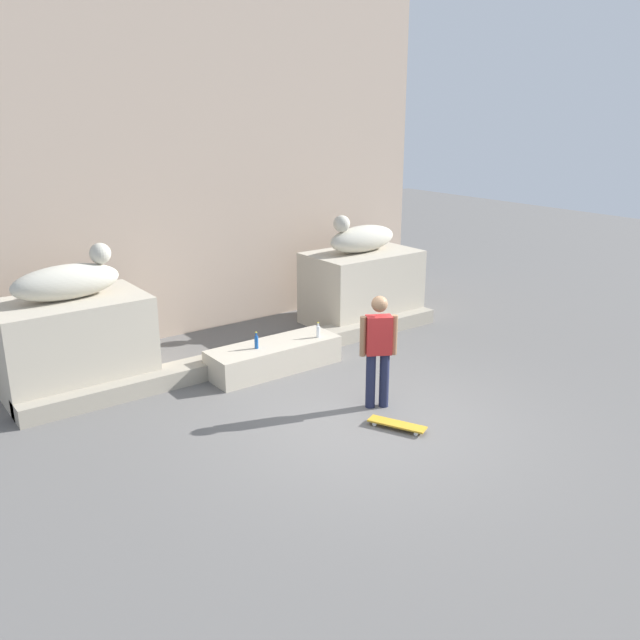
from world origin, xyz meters
The scene contains 12 objects.
ground_plane centered at (0.00, 0.00, 0.00)m, with size 40.00×40.00×0.00m, color #605E5B.
facade_wall centered at (0.00, 5.25, 3.26)m, with size 10.46×0.60×6.51m, color tan.
pedestal_left centered at (-2.85, 3.54, 0.72)m, with size 2.18×1.40×1.43m, color #B7AD99.
pedestal_right centered at (2.85, 3.54, 0.72)m, with size 2.18×1.40×1.43m, color #B7AD99.
statue_reclining_left centered at (-2.82, 3.55, 1.72)m, with size 1.62×0.63×0.78m.
statue_reclining_right centered at (2.82, 3.54, 1.72)m, with size 1.63×0.65×0.78m.
ledge_block centered at (0.00, 2.38, 0.23)m, with size 2.24×0.76×0.46m, color #B7AD99.
skater centered at (0.41, 0.28, 0.92)m, with size 0.49×0.35×1.67m.
skateboard centered at (0.17, -0.42, 0.06)m, with size 0.52×0.81×0.08m.
bottle_clear centered at (0.77, 2.19, 0.56)m, with size 0.06×0.06×0.26m.
bottle_blue centered at (-0.35, 2.34, 0.57)m, with size 0.06×0.06×0.28m.
stair_step centered at (0.00, 2.82, 0.14)m, with size 7.89×0.50×0.27m, color gray.
Camera 1 is at (-5.53, -6.33, 4.15)m, focal length 37.38 mm.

